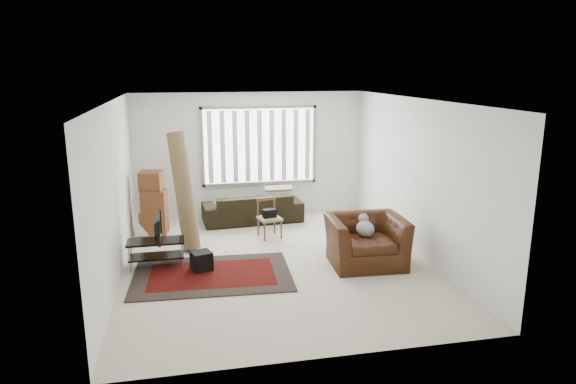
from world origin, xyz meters
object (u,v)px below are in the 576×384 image
tv_stand (156,248)px  armchair (366,237)px  side_chair (269,216)px  moving_boxes (153,205)px  sofa (252,203)px

tv_stand → armchair: bearing=-9.7°
side_chair → moving_boxes: bearing=149.8°
sofa → moving_boxes: bearing=6.7°
moving_boxes → side_chair: bearing=-18.3°
side_chair → armchair: bearing=-64.1°
armchair → side_chair: bearing=130.7°
sofa → tv_stand: bearing=45.7°
tv_stand → armchair: armchair is taller
moving_boxes → sofa: bearing=10.5°
tv_stand → side_chair: bearing=28.6°
tv_stand → moving_boxes: (-0.11, 1.86, 0.25)m
moving_boxes → sofa: size_ratio=0.60×
side_chair → sofa: bearing=87.1°
tv_stand → moving_boxes: bearing=93.3°
tv_stand → armchair: size_ratio=0.71×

